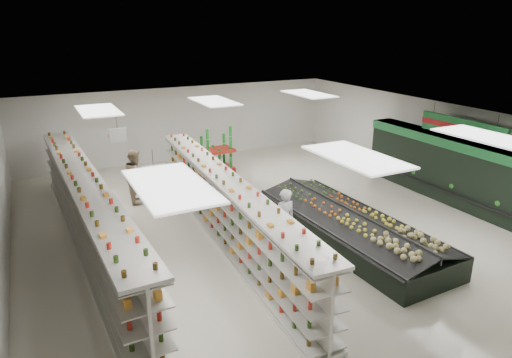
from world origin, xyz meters
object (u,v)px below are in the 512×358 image
gondola_left (88,216)px  shopper_main (284,220)px  produce_island (350,226)px  gondola_center (226,212)px  shopper_background (136,176)px  soda_endcap (216,152)px

gondola_left → shopper_main: 5.24m
produce_island → gondola_left: bearing=157.2°
gondola_left → produce_island: gondola_left is taller
gondola_center → shopper_background: gondola_center is taller
gondola_left → shopper_background: size_ratio=6.32×
gondola_left → produce_island: 7.15m
gondola_center → produce_island: size_ratio=1.70×
soda_endcap → shopper_background: 4.07m
gondola_left → shopper_main: bearing=-30.5°
produce_island → soda_endcap: bearing=97.8°
soda_endcap → shopper_background: bearing=-153.6°
produce_island → shopper_main: shopper_main is taller
gondola_left → produce_island: bearing=-25.1°
soda_endcap → gondola_center: bearing=-109.6°
gondola_left → soda_endcap: 7.25m
gondola_left → gondola_center: size_ratio=1.08×
gondola_left → gondola_center: gondola_left is taller
shopper_background → shopper_main: bearing=-146.4°
soda_endcap → shopper_background: shopper_background is taller
gondola_center → shopper_main: (1.13, -1.28, 0.02)m
gondola_left → shopper_background: (1.92, 2.85, -0.00)m
shopper_main → soda_endcap: bearing=-98.6°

